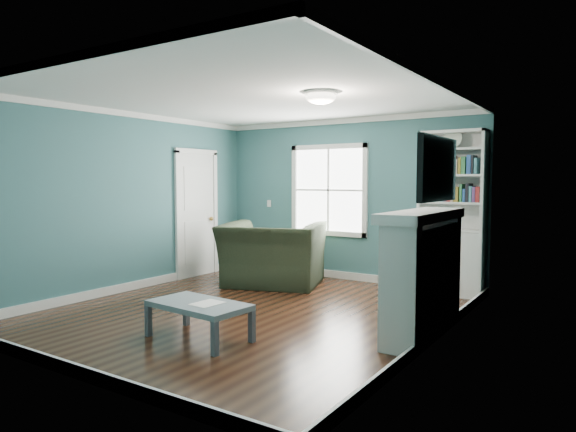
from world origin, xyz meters
The scene contains 13 objects.
floor centered at (0.00, 0.00, 0.00)m, with size 5.00×5.00×0.00m, color black.
room_walls centered at (0.00, 0.00, 1.58)m, with size 5.00×5.00×5.00m.
trim centered at (0.00, 0.00, 1.24)m, with size 4.50×5.00×2.60m.
window centered at (-0.30, 2.49, 1.45)m, with size 1.40×0.06×1.50m.
bookshelf centered at (1.77, 2.30, 0.92)m, with size 0.90×0.35×2.31m.
fireplace centered at (2.08, 0.20, 0.64)m, with size 0.44×1.58×1.30m.
tv centered at (2.20, 0.20, 1.72)m, with size 0.06×1.10×0.65m, color black.
door centered at (-2.22, 1.40, 1.07)m, with size 0.12×0.98×2.17m.
ceiling_fixture centered at (0.90, 0.10, 2.55)m, with size 0.38×0.38×0.15m.
light_switch centered at (-1.50, 2.48, 1.20)m, with size 0.08×0.01×0.12m, color white.
recliner centered at (-0.70, 1.45, 0.64)m, with size 1.47×0.95×1.28m, color black.
coffee_table centered at (0.21, -1.17, 0.33)m, with size 1.08×0.65×0.38m.
paper_sheet centered at (0.32, -1.16, 0.38)m, with size 0.24×0.31×0.00m, color white.
Camera 1 is at (3.77, -4.95, 1.61)m, focal length 32.00 mm.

